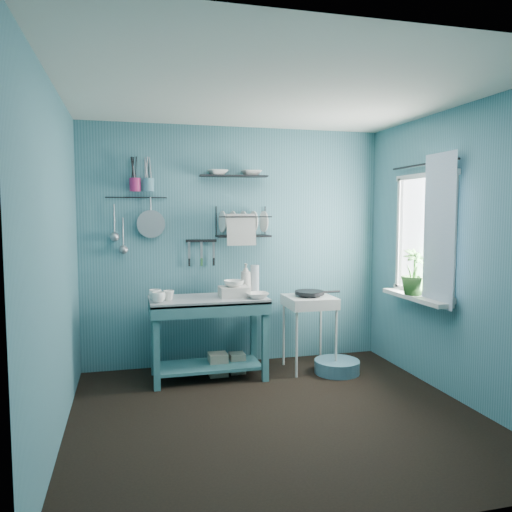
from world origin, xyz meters
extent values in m
plane|color=black|center=(0.00, 0.00, 0.00)|extent=(3.20, 3.20, 0.00)
plane|color=silver|center=(0.00, 0.00, 2.50)|extent=(3.20, 3.20, 0.00)
plane|color=#3A6C78|center=(0.00, 1.50, 1.25)|extent=(3.20, 0.00, 3.20)
plane|color=#3A6C78|center=(0.00, -1.50, 1.25)|extent=(3.20, 0.00, 3.20)
plane|color=#3A6C78|center=(-1.60, 0.00, 1.25)|extent=(0.00, 3.00, 3.00)
plane|color=#3A6C78|center=(1.60, 0.00, 1.25)|extent=(0.00, 3.00, 3.00)
cube|color=#386F75|center=(-0.38, 1.04, 0.40)|extent=(1.17, 0.67, 0.79)
imported|color=white|center=(-0.86, 0.88, 0.84)|extent=(0.12, 0.12, 0.10)
imported|color=white|center=(-0.76, 0.98, 0.84)|extent=(0.14, 0.14, 0.09)
imported|color=white|center=(-0.88, 1.04, 0.84)|extent=(0.17, 0.17, 0.10)
cube|color=beige|center=(-0.13, 1.02, 0.84)|extent=(0.28, 0.22, 0.10)
imported|color=white|center=(-0.13, 1.02, 0.92)|extent=(0.20, 0.19, 0.06)
imported|color=beige|center=(0.04, 1.24, 0.94)|extent=(0.11, 0.12, 0.30)
cylinder|color=#AEBAC1|center=(0.14, 1.26, 0.93)|extent=(0.09, 0.09, 0.28)
imported|color=white|center=(0.07, 0.89, 0.82)|extent=(0.22, 0.22, 0.05)
cube|color=silver|center=(0.66, 1.05, 0.38)|extent=(0.49, 0.49, 0.76)
cylinder|color=black|center=(0.66, 1.05, 0.80)|extent=(0.30, 0.30, 0.03)
cube|color=black|center=(-0.38, 1.47, 1.32)|extent=(0.32, 0.03, 0.03)
cube|color=black|center=(0.05, 1.37, 1.51)|extent=(0.55, 0.25, 0.32)
cube|color=black|center=(-0.05, 1.40, 1.98)|extent=(0.71, 0.25, 0.02)
imported|color=white|center=(-0.21, 1.40, 2.07)|extent=(0.23, 0.23, 0.05)
imported|color=white|center=(0.14, 1.40, 2.08)|extent=(0.22, 0.22, 0.05)
cylinder|color=#A91F5A|center=(-1.03, 1.42, 1.88)|extent=(0.11, 0.11, 0.13)
cylinder|color=teal|center=(-0.91, 1.42, 1.88)|extent=(0.11, 0.11, 0.13)
cylinder|color=#95979D|center=(-0.89, 1.45, 1.49)|extent=(0.28, 0.03, 0.28)
cylinder|color=#95979D|center=(-1.24, 1.46, 1.54)|extent=(0.01, 0.01, 0.30)
cylinder|color=#95979D|center=(-1.16, 1.46, 1.41)|extent=(0.01, 0.01, 0.30)
cylinder|color=black|center=(-1.02, 1.47, 1.76)|extent=(0.60, 0.01, 0.01)
plane|color=white|center=(1.59, 0.45, 1.40)|extent=(0.00, 1.10, 1.10)
cube|color=silver|center=(1.50, 0.45, 0.81)|extent=(0.16, 0.95, 0.04)
plane|color=silver|center=(1.52, 0.15, 1.45)|extent=(0.00, 1.35, 1.35)
cylinder|color=black|center=(1.54, 0.45, 2.05)|extent=(0.02, 1.05, 0.02)
imported|color=#366E2C|center=(1.50, 0.49, 1.05)|extent=(0.27, 0.27, 0.43)
cube|color=gray|center=(-0.28, 1.09, 0.11)|extent=(0.18, 0.18, 0.22)
cube|color=gray|center=(-0.08, 1.12, 0.10)|extent=(0.15, 0.15, 0.20)
cylinder|color=#416F81|center=(0.89, 0.86, 0.07)|extent=(0.45, 0.45, 0.13)
camera|label=1|loc=(-1.12, -3.67, 1.61)|focal=35.00mm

